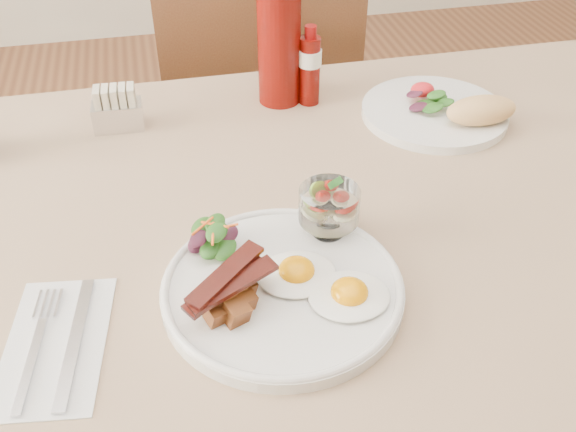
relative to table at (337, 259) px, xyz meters
name	(u,v)px	position (x,y,z in m)	size (l,w,h in m)	color
table	(337,259)	(0.00, 0.00, 0.00)	(1.33, 0.88, 0.75)	brown
chair_far	(256,117)	(0.00, 0.66, -0.14)	(0.42, 0.42, 0.93)	brown
main_plate	(282,289)	(-0.11, -0.14, 0.10)	(0.28, 0.28, 0.02)	white
fried_eggs	(322,283)	(-0.07, -0.15, 0.11)	(0.15, 0.14, 0.03)	white
bacon_potato_pile	(230,292)	(-0.17, -0.16, 0.13)	(0.11, 0.09, 0.05)	brown
side_salad	(214,239)	(-0.18, -0.06, 0.12)	(0.07, 0.07, 0.04)	#1C4712
fruit_cup	(329,205)	(-0.03, -0.06, 0.15)	(0.08, 0.08, 0.08)	white
second_plate	(445,111)	(0.24, 0.20, 0.10)	(0.24, 0.24, 0.06)	white
ketchup_bottle	(279,46)	(-0.01, 0.32, 0.19)	(0.09, 0.09, 0.21)	#5B0905
hot_sauce_bottle	(310,67)	(0.03, 0.30, 0.15)	(0.05, 0.05, 0.14)	#5B0905
sugar_caddy	(117,111)	(-0.29, 0.29, 0.12)	(0.08, 0.05, 0.07)	silver
napkin_cutlery	(57,344)	(-0.36, -0.16, 0.09)	(0.13, 0.20, 0.01)	white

